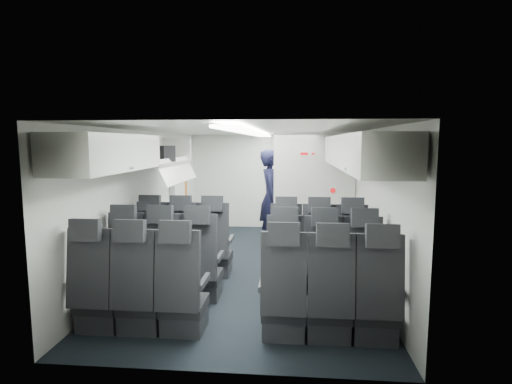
% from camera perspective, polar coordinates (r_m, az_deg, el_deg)
% --- Properties ---
extents(cabin_shell, '(3.41, 6.01, 2.16)m').
position_cam_1_polar(cabin_shell, '(6.26, -0.32, -0.68)').
color(cabin_shell, black).
rests_on(cabin_shell, ground).
extents(seat_row_front, '(3.33, 0.56, 1.24)m').
position_cam_1_polar(seat_row_front, '(5.88, -0.81, -8.36)').
color(seat_row_front, black).
rests_on(seat_row_front, cabin_shell).
extents(seat_row_mid, '(3.33, 0.56, 1.24)m').
position_cam_1_polar(seat_row_mid, '(5.03, -1.87, -11.07)').
color(seat_row_mid, black).
rests_on(seat_row_mid, cabin_shell).
extents(seat_row_rear, '(3.33, 0.56, 1.24)m').
position_cam_1_polar(seat_row_rear, '(4.19, -3.40, -14.88)').
color(seat_row_rear, black).
rests_on(seat_row_rear, cabin_shell).
extents(overhead_bin_left_rear, '(0.53, 1.80, 0.40)m').
position_cam_1_polar(overhead_bin_left_rear, '(4.62, -20.41, 5.28)').
color(overhead_bin_left_rear, silver).
rests_on(overhead_bin_left_rear, cabin_shell).
extents(overhead_bin_left_front_open, '(0.64, 1.70, 0.72)m').
position_cam_1_polar(overhead_bin_left_front_open, '(6.27, -13.84, 4.75)').
color(overhead_bin_left_front_open, '#9E9E93').
rests_on(overhead_bin_left_front_open, cabin_shell).
extents(overhead_bin_right_rear, '(0.53, 1.80, 0.40)m').
position_cam_1_polar(overhead_bin_right_rear, '(4.26, 16.21, 5.33)').
color(overhead_bin_right_rear, silver).
rests_on(overhead_bin_right_rear, cabin_shell).
extents(overhead_bin_right_front, '(0.53, 1.70, 0.40)m').
position_cam_1_polar(overhead_bin_right_front, '(5.98, 12.98, 5.85)').
color(overhead_bin_right_front, silver).
rests_on(overhead_bin_right_front, cabin_shell).
extents(bulkhead_partition, '(1.40, 0.15, 2.13)m').
position_cam_1_polar(bulkhead_partition, '(7.05, 8.25, -0.29)').
color(bulkhead_partition, silver).
rests_on(bulkhead_partition, cabin_shell).
extents(galley_unit, '(0.85, 0.52, 1.90)m').
position_cam_1_polar(galley_unit, '(8.96, 7.37, 0.48)').
color(galley_unit, '#939399').
rests_on(galley_unit, cabin_shell).
extents(boarding_door, '(0.12, 1.27, 1.86)m').
position_cam_1_polar(boarding_door, '(8.10, -10.89, -0.25)').
color(boarding_door, silver).
rests_on(boarding_door, cabin_shell).
extents(flight_attendant, '(0.45, 0.68, 1.84)m').
position_cam_1_polar(flight_attendant, '(7.65, 2.19, -0.80)').
color(flight_attendant, black).
rests_on(flight_attendant, ground).
extents(carry_on_bag, '(0.47, 0.40, 0.24)m').
position_cam_1_polar(carry_on_bag, '(6.16, -13.68, 5.34)').
color(carry_on_bag, black).
rests_on(carry_on_bag, overhead_bin_left_front_open).
extents(papers, '(0.19, 0.08, 0.13)m').
position_cam_1_polar(papers, '(7.58, 3.62, 0.47)').
color(papers, white).
rests_on(papers, flight_attendant).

